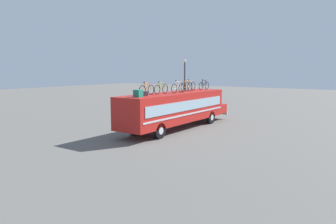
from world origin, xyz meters
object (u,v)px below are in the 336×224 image
Objects in this scene: rooftop_bicycle_1 at (147,90)px; rooftop_bicycle_4 at (187,87)px; rooftop_bicycle_5 at (190,86)px; rooftop_bicycle_6 at (204,85)px; luggage_bag_1 at (138,93)px; bus at (177,107)px; luggage_bag_2 at (143,94)px; rooftop_bicycle_2 at (161,89)px; rooftop_bicycle_3 at (178,88)px; street_lamp at (185,81)px.

rooftop_bicycle_4 is (4.38, -0.56, 0.02)m from rooftop_bicycle_1.
rooftop_bicycle_5 is 1.62m from rooftop_bicycle_6.
bus is at bearing 2.79° from luggage_bag_1.
rooftop_bicycle_1 is at bearing 20.33° from luggage_bag_1.
rooftop_bicycle_4 is (5.10, -0.34, 0.25)m from luggage_bag_2.
rooftop_bicycle_2 is 0.99× the size of rooftop_bicycle_5.
rooftop_bicycle_6 is (4.17, -0.10, 1.54)m from bus.
luggage_bag_1 is 1.75m from rooftop_bicycle_1.
rooftop_bicycle_6 is (4.54, 0.23, -0.02)m from rooftop_bicycle_3.
bus is 3.61m from rooftop_bicycle_1.
bus is 7.59× the size of rooftop_bicycle_2.
rooftop_bicycle_3 is (3.58, -0.48, 0.25)m from luggage_bag_2.
rooftop_bicycle_2 is at bearing 175.51° from bus.
street_lamp is at bearing 19.53° from luggage_bag_1.
rooftop_bicycle_4 reaches higher than luggage_bag_1.
luggage_bag_1 is at bearing 178.79° from rooftop_bicycle_3.
street_lamp is at bearing 19.28° from luggage_bag_2.
rooftop_bicycle_6 is 5.98m from street_lamp.
rooftop_bicycle_5 reaches higher than rooftop_bicycle_1.
luggage_bag_1 reaches higher than luggage_bag_2.
rooftop_bicycle_2 is at bearing -9.09° from rooftop_bicycle_1.
luggage_bag_1 is 0.29× the size of rooftop_bicycle_2.
rooftop_bicycle_4 is at bearing -146.84° from street_lamp.
luggage_bag_2 is (-3.95, 0.15, 1.31)m from bus.
street_lamp reaches higher than rooftop_bicycle_2.
rooftop_bicycle_5 reaches higher than luggage_bag_1.
rooftop_bicycle_6 is at bearing 0.88° from luggage_bag_1.
bus is at bearing 42.10° from rooftop_bicycle_3.
rooftop_bicycle_5 is (6.58, 0.25, 0.25)m from luggage_bag_2.
rooftop_bicycle_5 is at bearing -144.13° from street_lamp.
rooftop_bicycle_6 is at bearing -2.31° from rooftop_bicycle_2.
rooftop_bicycle_4 reaches higher than rooftop_bicycle_5.
rooftop_bicycle_2 is 6.02m from rooftop_bicycle_6.
rooftop_bicycle_6 is at bearing 2.95° from rooftop_bicycle_3.
luggage_bag_1 is at bearing -159.67° from rooftop_bicycle_1.
luggage_bag_2 is at bearing 177.84° from bus.
rooftop_bicycle_5 reaches higher than rooftop_bicycle_2.
rooftop_bicycle_3 is at bearing -151.03° from street_lamp.
luggage_bag_2 is at bearing 176.19° from rooftop_bicycle_4.
luggage_bag_2 is 0.34× the size of rooftop_bicycle_6.
rooftop_bicycle_3 is at bearing -7.65° from luggage_bag_2.
bus is 21.41× the size of luggage_bag_2.
luggage_bag_1 is 3.06m from rooftop_bicycle_2.
bus is 7.72× the size of rooftop_bicycle_1.
luggage_bag_2 is 0.35× the size of rooftop_bicycle_4.
rooftop_bicycle_2 is 0.96× the size of rooftop_bicycle_6.
rooftop_bicycle_2 is at bearing -0.12° from luggage_bag_2.
luggage_bag_1 is 13.80m from street_lamp.
rooftop_bicycle_4 reaches higher than rooftop_bicycle_2.
rooftop_bicycle_5 is (5.87, 0.03, 0.01)m from rooftop_bicycle_1.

